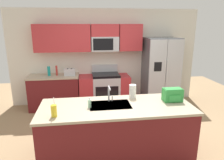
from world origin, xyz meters
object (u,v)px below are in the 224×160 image
Objects in this scene: pepper_mill at (57,71)px; paper_towel_roll at (133,91)px; bottle_teal at (49,71)px; soap_dispenser at (89,103)px; range_oven at (104,90)px; sink_faucet at (109,93)px; backpack at (173,95)px; refrigerator at (161,72)px; drink_cup_yellow at (54,111)px; toaster at (70,72)px.

paper_towel_roll is (1.57, -1.91, -0.01)m from pepper_mill.
bottle_teal is 1.44× the size of soap_dispenser.
range_oven is at bearing 78.27° from soap_dispenser.
backpack is (1.09, -0.11, -0.05)m from sink_faucet.
range_oven is 5.54× the size of bottle_teal.
refrigerator is 10.88× the size of soap_dispenser.
refrigerator is 5.78× the size of backpack.
drink_cup_yellow is (-0.99, -2.55, 0.55)m from range_oven.
bottle_teal is at bearing 100.03° from drink_cup_yellow.
backpack is at bearing -5.83° from sink_faucet.
pepper_mill reaches higher than range_oven.
backpack reaches higher than toaster.
backpack is (1.88, -2.13, 0.03)m from toaster.
backpack is (2.21, -2.18, -0.01)m from pepper_mill.
sink_faucet is (-0.12, -2.07, 0.62)m from range_oven.
sink_faucet reaches higher than soap_dispenser.
refrigerator is 6.61× the size of toaster.
pepper_mill reaches higher than toaster.
refrigerator is at bearing 47.39° from soap_dispenser.
range_oven is 1.55m from bottle_teal.
bottle_teal is 2.45m from sink_faucet.
bottle_teal is 2.60m from paper_towel_roll.
range_oven is 4.86× the size of toaster.
bottle_teal is at bearing -179.50° from pepper_mill.
range_oven is 8.00× the size of soap_dispenser.
bottle_teal is at bearing 132.77° from paper_towel_roll.
sink_faucet is 0.95× the size of drink_cup_yellow.
refrigerator is at bearing 56.17° from paper_towel_roll.
pepper_mill is at bearing 108.78° from soap_dispenser.
toaster is 0.34m from pepper_mill.
toaster is 0.53m from bottle_teal.
soap_dispenser is at bearing -149.09° from sink_faucet.
soap_dispenser is at bearing -66.91° from bottle_teal.
sink_faucet is at bearing 28.88° from drink_cup_yellow.
toaster is 1.17× the size of paper_towel_roll.
toaster is at bearing 179.55° from refrigerator.
range_oven is 4.82× the size of sink_faucet.
refrigerator is 2.99m from soap_dispenser.
sink_faucet is (1.12, -2.07, 0.04)m from pepper_mill.
pepper_mill is 0.91× the size of sink_faucet.
backpack is at bearing -66.03° from range_oven.
toaster is 2.27m from soap_dispenser.
soap_dispenser is (0.77, -2.27, -0.06)m from pepper_mill.
toaster is at bearing 101.19° from soap_dispenser.
drink_cup_yellow is at bearing -152.53° from soap_dispenser.
drink_cup_yellow is at bearing -79.97° from bottle_teal.
backpack is at bearing -22.59° from paper_towel_roll.
drink_cup_yellow is at bearing -151.12° from sink_faucet.
soap_dispenser is at bearing -132.61° from refrigerator.
sink_faucet is at bearing -68.65° from toaster.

